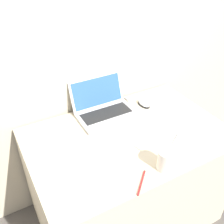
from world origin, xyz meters
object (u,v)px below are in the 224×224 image
(computer_mouse, at_px, (144,103))
(usb_stick, at_px, (127,99))
(drink_cup, at_px, (167,160))
(pen, at_px, (141,183))
(laptop, at_px, (104,107))

(computer_mouse, distance_m, usb_stick, 0.13)
(drink_cup, distance_m, pen, 0.16)
(drink_cup, xyz_separation_m, pen, (-0.15, -0.02, -0.05))
(pen, bearing_deg, drink_cup, 7.94)
(laptop, height_order, pen, laptop)
(computer_mouse, bearing_deg, pen, -125.56)
(laptop, bearing_deg, pen, -100.44)
(drink_cup, xyz_separation_m, computer_mouse, (0.23, 0.51, -0.04))
(laptop, distance_m, drink_cup, 0.55)
(laptop, relative_size, usb_stick, 5.84)
(computer_mouse, bearing_deg, laptop, 171.40)
(laptop, distance_m, usb_stick, 0.23)
(computer_mouse, relative_size, pen, 0.93)
(computer_mouse, bearing_deg, usb_stick, 118.42)
(computer_mouse, xyz_separation_m, pen, (-0.38, -0.53, -0.01))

